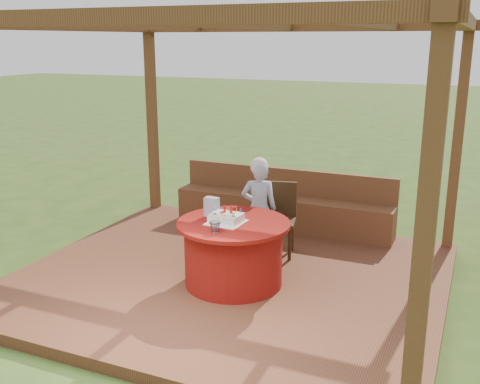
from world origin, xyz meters
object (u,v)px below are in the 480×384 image
table (234,252)px  gift_bag (212,207)px  birthday_cake (226,218)px  elderly_woman (259,206)px  drinking_glass (215,227)px  bench (283,209)px  chair (278,215)px

table → gift_bag: bearing=163.6°
table → birthday_cake: size_ratio=3.16×
elderly_woman → gift_bag: size_ratio=5.76×
drinking_glass → table: bearing=84.0°
bench → gift_bag: size_ratio=14.51×
gift_bag → table: bearing=-10.5°
table → chair: size_ratio=1.37×
chair → elderly_woman: elderly_woman is taller
birthday_cake → drinking_glass: (0.02, -0.31, 0.00)m
elderly_woman → gift_bag: (-0.23, -0.80, 0.18)m
birthday_cake → gift_bag: size_ratio=1.80×
birthday_cake → drinking_glass: birthday_cake is taller
drinking_glass → elderly_woman: bearing=91.2°
table → drinking_glass: drinking_glass is taller
birthday_cake → bench: bearing=91.8°
elderly_woman → drinking_glass: (0.03, -1.24, 0.13)m
table → drinking_glass: 0.53m
gift_bag → chair: bearing=72.2°
chair → gift_bag: 1.09m
drinking_glass → gift_bag: bearing=119.9°
elderly_woman → drinking_glass: 1.24m
bench → elderly_woman: elderly_woman is taller
table → gift_bag: gift_bag is taller
bench → drinking_glass: size_ratio=26.83×
gift_bag → drinking_glass: 0.51m
table → chair: (0.13, 1.04, 0.12)m
gift_bag → drinking_glass: (0.25, -0.44, -0.05)m
bench → table: bench is taller
table → birthday_cake: (-0.06, -0.05, 0.39)m
birthday_cake → drinking_glass: bearing=-85.9°
bench → gift_bag: 1.92m
table → chair: 1.06m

